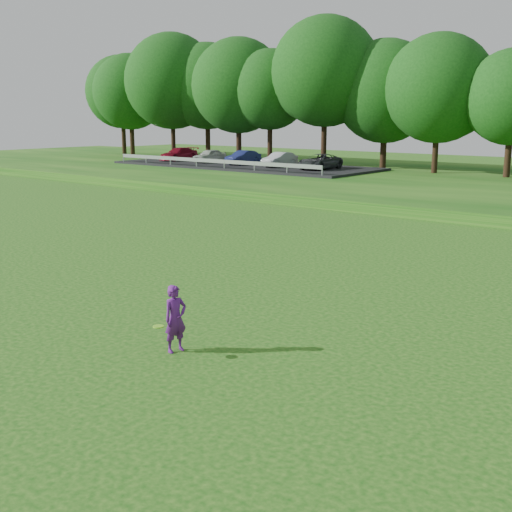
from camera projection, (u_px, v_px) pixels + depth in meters
The scene contains 4 objects.
ground at pixel (129, 316), 16.44m from camera, with size 140.00×140.00×0.00m, color #0E480D.
walking_path at pixel (445, 219), 31.61m from camera, with size 130.00×1.60×0.04m, color gray.
parking_lot at pixel (243, 162), 55.75m from camera, with size 24.00×9.00×1.38m.
woman at pixel (175, 319), 13.82m from camera, with size 0.45×0.92×1.48m.
Camera 1 is at (12.42, -10.17, 5.04)m, focal length 45.00 mm.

